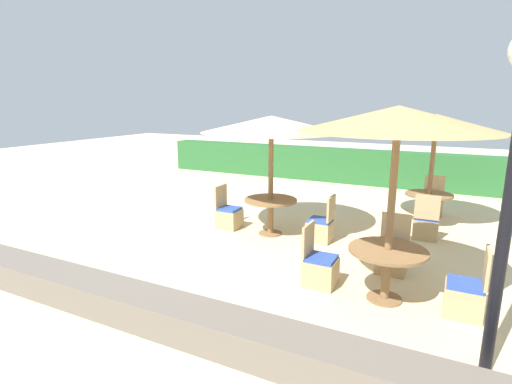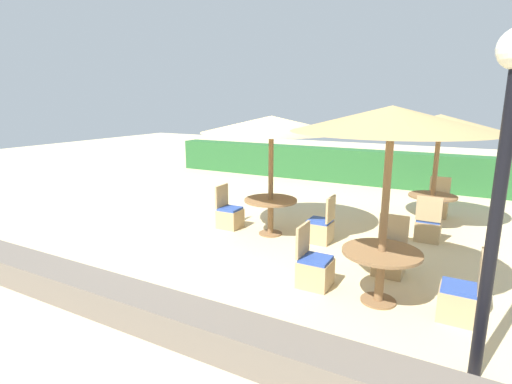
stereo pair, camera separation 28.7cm
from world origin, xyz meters
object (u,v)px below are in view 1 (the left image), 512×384
Objects in this scene: parasol_front_right at (398,119)px; round_table_back_right at (428,201)px; patio_chair_front_right_north at (392,256)px; round_table_center at (271,207)px; patio_chair_back_right_south at (426,226)px; parasol_back_right at (436,122)px; patio_chair_center_west at (229,216)px; patio_chair_front_right_east at (465,296)px; patio_chair_back_right_north at (433,204)px; patio_chair_center_east at (321,228)px; patio_chair_front_right_west at (320,268)px; parasol_center at (271,125)px; round_table_front_right at (387,260)px.

round_table_back_right is at bearing 86.17° from parasol_front_right.
patio_chair_front_right_north reaches higher than round_table_back_right.
round_table_center is 2.68m from patio_chair_front_right_north.
patio_chair_back_right_south reaches higher than round_table_back_right.
parasol_back_right is 2.62× the size of patio_chair_back_right_south.
patio_chair_center_west and patio_chair_front_right_north have the same top height.
parasol_front_right reaches higher than round_table_center.
parasol_front_right is 2.85× the size of patio_chair_front_right_east.
patio_chair_back_right_south is at bearing 84.13° from parasol_front_right.
patio_chair_back_right_north and patio_chair_front_right_east have the same top height.
patio_chair_center_west is 1.00× the size of patio_chair_back_right_north.
patio_chair_center_east is 0.93× the size of round_table_back_right.
parasol_back_right is 4.56m from patio_chair_front_right_west.
patio_chair_center_east is 3.55m from patio_chair_back_right_north.
patio_chair_center_west is 0.38× the size of parasol_back_right.
patio_chair_center_east is at bearing -30.70° from patio_chair_front_right_north.
round_table_back_right is at bearing -41.20° from patio_chair_center_east.
round_table_center is at bearing 144.63° from parasol_front_right.
patio_chair_back_right_north is at bearing -95.51° from patio_chair_front_right_north.
parasol_back_right reaches higher than round_table_center.
parasol_front_right reaches higher than patio_chair_back_right_north.
patio_chair_front_right_west is (-1.28, -4.89, 0.00)m from patio_chair_back_right_north.
patio_chair_center_west and patio_chair_center_east have the same top height.
parasol_center is 2.99× the size of patio_chair_back_right_north.
patio_chair_front_right_north is (0.90, 0.98, 0.00)m from patio_chair_front_right_west.
parasol_front_right is (2.59, -1.84, 1.89)m from round_table_center.
round_table_front_right is at bearing 92.30° from patio_chair_front_right_east.
parasol_center reaches higher than patio_chair_center_east.
round_table_front_right is at bearing -95.87° from patio_chair_back_right_south.
parasol_center is 1.66m from round_table_center.
round_table_center is 3.55m from round_table_back_right.
parasol_back_right reaches higher than parasol_center.
patio_chair_front_right_west is (-1.27, -2.95, 0.00)m from patio_chair_back_right_south.
patio_chair_back_right_south is 1.00× the size of patio_chair_front_right_west.
patio_chair_front_right_east is at bearing -79.55° from round_table_back_right.
patio_chair_front_right_west is (-0.96, 0.04, -2.22)m from parasol_front_right.
round_table_center is 1.16× the size of patio_chair_center_east.
parasol_back_right is at bearing 92.63° from patio_chair_back_right_south.
patio_chair_front_right_north is (-0.38, -3.91, 0.00)m from patio_chair_back_right_north.
patio_chair_front_right_north is (2.53, -0.81, -1.99)m from parasol_center.
patio_chair_front_right_west is (0.57, -1.86, 0.00)m from patio_chair_center_east.
parasol_center is 2.99× the size of patio_chair_front_right_north.
patio_chair_front_right_west and patio_chair_front_right_east have the same top height.
round_table_front_right is 1.08m from patio_chair_front_right_north.
parasol_center is at bearing -143.55° from parasol_back_right.
patio_chair_front_right_east is (0.72, -3.91, -0.29)m from round_table_back_right.
patio_chair_center_west is (-0.99, -0.02, -0.33)m from round_table_center.
parasol_back_right reaches higher than patio_chair_front_right_east.
patio_chair_center_west is at bearing -163.17° from patio_chair_back_right_south.
patio_chair_back_right_north is 1.94m from patio_chair_back_right_south.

